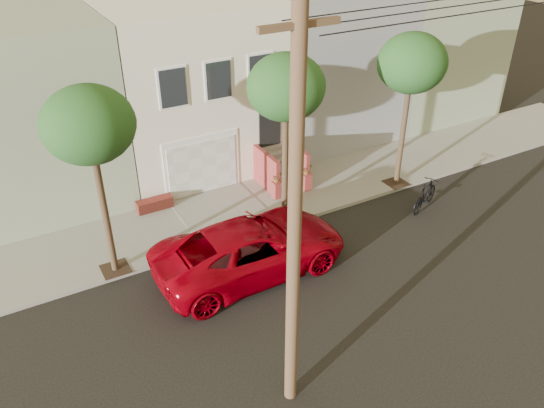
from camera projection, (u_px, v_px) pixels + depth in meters
ground at (319, 286)px, 17.50m from camera, size 90.00×90.00×0.00m
sidewalk at (244, 208)px, 21.45m from camera, size 40.00×3.70×0.15m
house_row at (182, 79)px, 23.95m from camera, size 33.10×11.70×7.00m
tree_left at (89, 126)px, 15.38m from camera, size 2.70×2.57×6.30m
tree_mid at (286, 88)px, 18.10m from camera, size 2.70×2.57×6.30m
tree_right at (412, 64)px, 20.40m from camera, size 2.70×2.57×6.30m
pickup_truck at (251, 248)px, 17.77m from camera, size 6.51×3.08×1.80m
motorcycle at (425, 195)px, 21.30m from camera, size 2.05×1.30×1.20m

